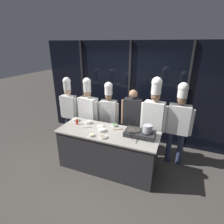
{
  "coord_description": "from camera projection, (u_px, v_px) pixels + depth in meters",
  "views": [
    {
      "loc": [
        1.3,
        -2.97,
        2.63
      ],
      "look_at": [
        0.0,
        0.25,
        1.25
      ],
      "focal_mm": 28.0,
      "sensor_mm": 36.0,
      "label": 1
    }
  ],
  "objects": [
    {
      "name": "portable_stove",
      "position": [
        140.0,
        133.0,
        3.48
      ],
      "size": [
        0.6,
        0.37,
        0.11
      ],
      "color": "#28282B",
      "rests_on": "demo_counter"
    },
    {
      "name": "frying_pan",
      "position": [
        133.0,
        129.0,
        3.49
      ],
      "size": [
        0.29,
        0.51,
        0.05
      ],
      "color": "#38332D",
      "rests_on": "portable_stove"
    },
    {
      "name": "person_guest",
      "position": [
        132.0,
        117.0,
        4.12
      ],
      "size": [
        0.52,
        0.21,
        1.66
      ],
      "rotation": [
        0.0,
        0.0,
        3.15
      ],
      "color": "#2D3856",
      "rests_on": "ground_plane"
    },
    {
      "name": "prep_bowl_chicken",
      "position": [
        89.0,
        122.0,
        4.02
      ],
      "size": [
        0.14,
        0.14,
        0.06
      ],
      "color": "white",
      "rests_on": "demo_counter"
    },
    {
      "name": "prep_bowl_mushrooms",
      "position": [
        103.0,
        137.0,
        3.41
      ],
      "size": [
        0.16,
        0.16,
        0.04
      ],
      "color": "white",
      "rests_on": "demo_counter"
    },
    {
      "name": "stock_pot",
      "position": [
        147.0,
        128.0,
        3.38
      ],
      "size": [
        0.21,
        0.18,
        0.15
      ],
      "color": "#B7BABF",
      "rests_on": "portable_stove"
    },
    {
      "name": "demo_counter",
      "position": [
        108.0,
        150.0,
        3.81
      ],
      "size": [
        2.13,
        0.81,
        0.9
      ],
      "color": "#2D2D30",
      "rests_on": "ground_plane"
    },
    {
      "name": "serving_spoon_solid",
      "position": [
        89.0,
        127.0,
        3.82
      ],
      "size": [
        0.19,
        0.13,
        0.02
      ],
      "color": "#B2B5BA",
      "rests_on": "demo_counter"
    },
    {
      "name": "chef_line",
      "position": [
        109.0,
        112.0,
        4.35
      ],
      "size": [
        0.52,
        0.25,
        1.78
      ],
      "rotation": [
        0.0,
        0.0,
        3.27
      ],
      "color": "#232326",
      "rests_on": "ground_plane"
    },
    {
      "name": "prep_bowl_bean_sprouts",
      "position": [
        100.0,
        126.0,
        3.83
      ],
      "size": [
        0.14,
        0.14,
        0.04
      ],
      "color": "white",
      "rests_on": "demo_counter"
    },
    {
      "name": "squeeze_bottle_chili",
      "position": [
        77.0,
        121.0,
        3.96
      ],
      "size": [
        0.05,
        0.05,
        0.16
      ],
      "color": "red",
      "rests_on": "demo_counter"
    },
    {
      "name": "chef_head",
      "position": [
        69.0,
        106.0,
        4.65
      ],
      "size": [
        0.52,
        0.21,
        1.83
      ],
      "rotation": [
        0.0,
        0.0,
        3.15
      ],
      "color": "#2D3856",
      "rests_on": "ground_plane"
    },
    {
      "name": "prep_bowl_ginger",
      "position": [
        92.0,
        135.0,
        3.46
      ],
      "size": [
        0.11,
        0.11,
        0.04
      ],
      "color": "white",
      "rests_on": "demo_counter"
    },
    {
      "name": "window_wall_back",
      "position": [
        129.0,
        93.0,
        4.81
      ],
      "size": [
        5.11,
        0.09,
        2.7
      ],
      "color": "black",
      "rests_on": "ground_plane"
    },
    {
      "name": "chef_apprentice",
      "position": [
        179.0,
        120.0,
        3.74
      ],
      "size": [
        0.59,
        0.24,
        1.91
      ],
      "rotation": [
        0.0,
        0.0,
        3.13
      ],
      "color": "#2D3856",
      "rests_on": "ground_plane"
    },
    {
      "name": "serving_spoon_slotted",
      "position": [
        120.0,
        129.0,
        3.74
      ],
      "size": [
        0.2,
        0.14,
        0.02
      ],
      "color": "olive",
      "rests_on": "demo_counter"
    },
    {
      "name": "chef_pastry",
      "position": [
        154.0,
        115.0,
        3.82
      ],
      "size": [
        0.57,
        0.26,
        1.99
      ],
      "rotation": [
        0.0,
        0.0,
        3.05
      ],
      "color": "#4C4C51",
      "rests_on": "ground_plane"
    },
    {
      "name": "chef_sous",
      "position": [
        88.0,
        110.0,
        4.48
      ],
      "size": [
        0.62,
        0.32,
        1.86
      ],
      "rotation": [
        0.0,
        0.0,
        2.99
      ],
      "color": "#232326",
      "rests_on": "ground_plane"
    },
    {
      "name": "ground_plane",
      "position": [
        108.0,
        167.0,
        3.98
      ],
      "size": [
        24.0,
        24.0,
        0.0
      ],
      "primitive_type": "plane",
      "color": "#47423D"
    },
    {
      "name": "prep_bowl_noodles",
      "position": [
        76.0,
        119.0,
        4.15
      ],
      "size": [
        0.16,
        0.16,
        0.06
      ],
      "color": "white",
      "rests_on": "demo_counter"
    },
    {
      "name": "prep_bowl_scallions",
      "position": [
        114.0,
        125.0,
        3.87
      ],
      "size": [
        0.12,
        0.12,
        0.04
      ],
      "color": "white",
      "rests_on": "demo_counter"
    },
    {
      "name": "prep_bowl_rice",
      "position": [
        102.0,
        130.0,
        3.65
      ],
      "size": [
        0.16,
        0.16,
        0.06
      ],
      "color": "white",
      "rests_on": "demo_counter"
    }
  ]
}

